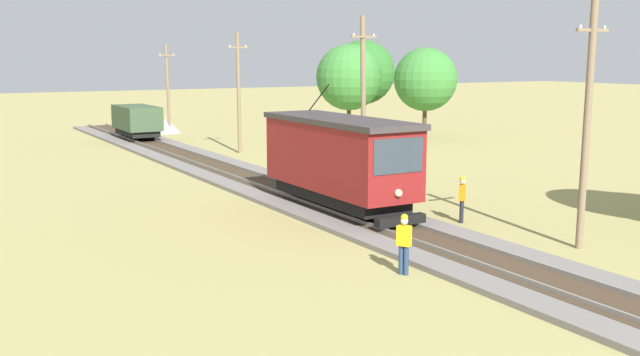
{
  "coord_description": "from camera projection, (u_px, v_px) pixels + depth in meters",
  "views": [
    {
      "loc": [
        -14.93,
        -5.87,
        6.19
      ],
      "look_at": [
        -0.7,
        19.0,
        1.42
      ],
      "focal_mm": 41.04,
      "sensor_mm": 36.0,
      "label": 1
    }
  ],
  "objects": [
    {
      "name": "red_tram",
      "position": [
        339.0,
        159.0,
        29.02
      ],
      "size": [
        2.6,
        8.54,
        4.79
      ],
      "color": "maroon",
      "rests_on": "rail_right"
    },
    {
      "name": "freight_car",
      "position": [
        137.0,
        121.0,
        53.67
      ],
      "size": [
        2.4,
        5.2,
        2.31
      ],
      "color": "#384C33",
      "rests_on": "rail_right"
    },
    {
      "name": "utility_pole_near_tram",
      "position": [
        587.0,
        124.0,
        23.21
      ],
      "size": [
        1.4,
        0.3,
        7.96
      ],
      "color": "#7A664C",
      "rests_on": "ground"
    },
    {
      "name": "utility_pole_mid",
      "position": [
        363.0,
        101.0,
        34.34
      ],
      "size": [
        1.4,
        0.49,
        8.07
      ],
      "color": "#7A664C",
      "rests_on": "ground"
    },
    {
      "name": "utility_pole_far",
      "position": [
        239.0,
        92.0,
        46.9
      ],
      "size": [
        1.4,
        0.32,
        7.7
      ],
      "color": "#7A664C",
      "rests_on": "ground"
    },
    {
      "name": "utility_pole_distant",
      "position": [
        168.0,
        88.0,
        59.24
      ],
      "size": [
        1.4,
        0.54,
        7.15
      ],
      "color": "#7A664C",
      "rests_on": "ground"
    },
    {
      "name": "gravel_pile",
      "position": [
        166.0,
        125.0,
        60.03
      ],
      "size": [
        2.52,
        2.52,
        1.22
      ],
      "primitive_type": "cone",
      "color": "#9E998E",
      "rests_on": "ground"
    },
    {
      "name": "track_worker",
      "position": [
        404.0,
        241.0,
        20.85
      ],
      "size": [
        0.39,
        0.45,
        1.78
      ],
      "rotation": [
        0.0,
        0.0,
        -2.64
      ],
      "color": "navy",
      "rests_on": "ground"
    },
    {
      "name": "second_worker",
      "position": [
        462.0,
        197.0,
        27.45
      ],
      "size": [
        0.44,
        0.44,
        1.78
      ],
      "rotation": [
        0.0,
        0.0,
        -0.76
      ],
      "color": "black",
      "rests_on": "ground"
    },
    {
      "name": "tree_left_far",
      "position": [
        349.0,
        77.0,
        56.56
      ],
      "size": [
        5.13,
        5.13,
        7.18
      ],
      "color": "#4C3823",
      "rests_on": "ground"
    },
    {
      "name": "tree_right_far",
      "position": [
        425.0,
        80.0,
        54.59
      ],
      "size": [
        4.74,
        4.74,
        6.88
      ],
      "color": "#4C3823",
      "rests_on": "ground"
    },
    {
      "name": "tree_horizon",
      "position": [
        363.0,
        72.0,
        63.07
      ],
      "size": [
        5.52,
        5.52,
        7.63
      ],
      "color": "#4C3823",
      "rests_on": "ground"
    }
  ]
}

